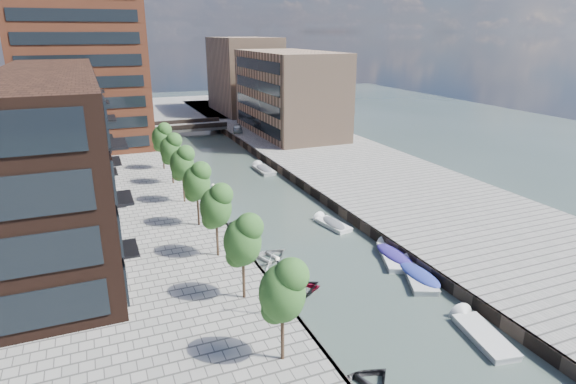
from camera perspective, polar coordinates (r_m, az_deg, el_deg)
water at (r=61.81m, az=-5.75°, el=1.32°), size 300.00×300.00×0.00m
quay_right at (r=67.77m, az=7.30°, el=3.24°), size 20.00×140.00×1.00m
quay_wall_left at (r=60.29m, az=-11.31°, el=1.10°), size 0.25×140.00×1.00m
quay_wall_right at (r=63.59m, az=-0.50°, el=2.37°), size 0.25×140.00×1.00m
far_closure at (r=119.18m, az=-14.33°, el=9.39°), size 80.00×40.00×1.00m
apartment_block at (r=47.87m, az=-25.91°, el=4.39°), size 8.00×38.00×14.00m
tower at (r=81.71m, az=-23.54°, el=15.52°), size 18.00×18.00×30.00m
tan_block_near at (r=85.81m, az=0.14°, el=11.69°), size 12.00×25.00×14.00m
tan_block_far at (r=110.05m, az=-5.22°, el=13.63°), size 12.00×20.00×16.00m
bridge at (r=91.78m, az=-11.67°, el=7.58°), size 13.00×6.00×1.30m
tree_0 at (r=25.67m, az=-0.68°, el=-11.46°), size 2.50×2.50×5.95m
tree_1 at (r=31.58m, az=-5.42°, el=-5.55°), size 2.50×2.50×5.95m
tree_2 at (r=37.87m, az=-8.58°, el=-1.52°), size 2.50×2.50×5.95m
tree_3 at (r=44.37m, az=-10.81°, el=1.34°), size 2.50×2.50×5.95m
tree_4 at (r=51.00m, az=-12.47°, el=3.47°), size 2.50×2.50×5.95m
tree_5 at (r=57.72m, az=-13.75°, el=5.11°), size 2.50×2.50×5.95m
tree_6 at (r=64.50m, az=-14.77°, el=6.40°), size 2.50×2.50×5.95m
lamp_0 at (r=30.21m, az=-1.21°, el=-10.45°), size 0.24×0.24×4.12m
lamp_1 at (r=44.25m, az=-8.75°, el=-1.03°), size 0.24×0.24×4.12m
lamp_2 at (r=59.30m, az=-12.54°, el=3.76°), size 0.24×0.24×4.12m
sloop_1 at (r=35.53m, az=0.32°, el=-12.19°), size 5.52×4.34×1.04m
sloop_2 at (r=35.85m, az=0.62°, el=-11.89°), size 4.56×3.51×0.87m
sloop_3 at (r=40.57m, az=-2.54°, el=-8.08°), size 5.21×4.53×0.90m
sloop_4 at (r=47.01m, az=-5.77°, el=-4.31°), size 4.77×3.60×0.93m
motorboat_0 at (r=39.18m, az=15.12°, el=-9.41°), size 3.92×5.74×1.82m
motorboat_1 at (r=47.60m, az=5.09°, el=-3.75°), size 2.30×4.67×1.49m
motorboat_2 at (r=33.83m, az=21.59°, el=-15.18°), size 2.63×5.39×1.72m
motorboat_3 at (r=41.89m, az=12.30°, el=-7.28°), size 3.81×5.85×1.85m
motorboat_4 at (r=66.04m, az=-2.99°, el=2.70°), size 1.88×5.18×1.72m
car at (r=87.34m, az=-5.99°, el=7.52°), size 2.58×4.34×1.38m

